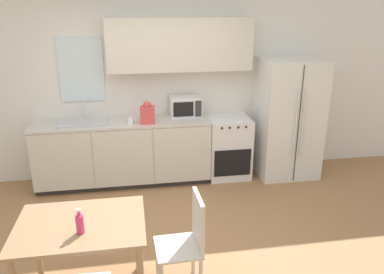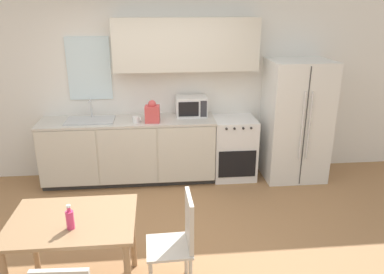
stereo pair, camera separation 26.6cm
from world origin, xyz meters
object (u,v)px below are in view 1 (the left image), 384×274
dining_table (82,236)px  drink_bottle (80,223)px  oven_range (228,147)px  dining_chair_side (189,237)px  coffee_mug (131,121)px  refrigerator (288,119)px  microwave (186,106)px

dining_table → drink_bottle: size_ratio=5.00×
oven_range → drink_bottle: 3.08m
dining_chair_side → dining_table: bearing=88.2°
coffee_mug → dining_chair_side: size_ratio=0.13×
refrigerator → microwave: 1.53m
refrigerator → coffee_mug: bearing=-178.1°
microwave → coffee_mug: 0.83m
oven_range → drink_bottle: bearing=-126.9°
dining_chair_side → microwave: bearing=-9.5°
microwave → coffee_mug: microwave is taller
dining_chair_side → drink_bottle: bearing=97.2°
refrigerator → coffee_mug: 2.30m
oven_range → drink_bottle: size_ratio=4.29×
coffee_mug → oven_range: bearing=5.8°
microwave → dining_table: size_ratio=0.42×
coffee_mug → dining_chair_side: coffee_mug is taller
oven_range → drink_bottle: drink_bottle is taller
dining_chair_side → refrigerator: bearing=-41.1°
refrigerator → dining_table: size_ratio=1.66×
drink_bottle → microwave: bearing=64.5°
dining_table → coffee_mug: bearing=78.2°
coffee_mug → dining_chair_side: bearing=-78.2°
coffee_mug → drink_bottle: size_ratio=0.55×
microwave → dining_chair_side: bearing=-97.8°
refrigerator → microwave: (-1.51, 0.17, 0.21)m
microwave → coffee_mug: bearing=-162.4°
oven_range → dining_table: (-1.86, -2.30, 0.20)m
microwave → dining_table: microwave is taller
coffee_mug → dining_table: bearing=-101.8°
dining_chair_side → drink_bottle: (-0.88, -0.14, 0.32)m
microwave → drink_bottle: size_ratio=2.11×
microwave → drink_bottle: microwave is taller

